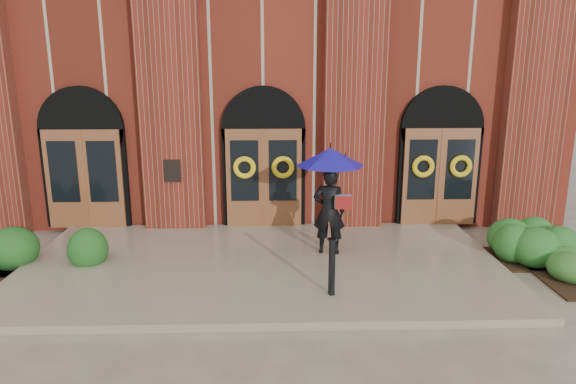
{
  "coord_description": "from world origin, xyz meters",
  "views": [
    {
      "loc": [
        0.24,
        -9.99,
        4.18
      ],
      "look_at": [
        0.56,
        1.0,
        1.46
      ],
      "focal_mm": 32.0,
      "sensor_mm": 36.0,
      "label": 1
    }
  ],
  "objects_px": {
    "man_with_umbrella": "(330,180)",
    "hedge_wall_right": "(500,243)",
    "metal_post": "(332,266)",
    "hedge_wall_left": "(19,247)"
  },
  "relations": [
    {
      "from": "hedge_wall_left",
      "to": "hedge_wall_right",
      "type": "xyz_separation_m",
      "value": [
        10.4,
        0.0,
        -0.02
      ]
    },
    {
      "from": "man_with_umbrella",
      "to": "hedge_wall_left",
      "type": "bearing_deg",
      "value": 10.92
    },
    {
      "from": "hedge_wall_left",
      "to": "metal_post",
      "type": "bearing_deg",
      "value": -16.91
    },
    {
      "from": "man_with_umbrella",
      "to": "hedge_wall_right",
      "type": "xyz_separation_m",
      "value": [
        3.75,
        -0.18,
        -1.38
      ]
    },
    {
      "from": "metal_post",
      "to": "hedge_wall_left",
      "type": "height_order",
      "value": "metal_post"
    },
    {
      "from": "metal_post",
      "to": "hedge_wall_right",
      "type": "height_order",
      "value": "metal_post"
    },
    {
      "from": "man_with_umbrella",
      "to": "hedge_wall_right",
      "type": "relative_size",
      "value": 0.75
    },
    {
      "from": "hedge_wall_left",
      "to": "man_with_umbrella",
      "type": "bearing_deg",
      "value": 1.54
    },
    {
      "from": "man_with_umbrella",
      "to": "hedge_wall_left",
      "type": "height_order",
      "value": "man_with_umbrella"
    },
    {
      "from": "hedge_wall_left",
      "to": "hedge_wall_right",
      "type": "relative_size",
      "value": 1.04
    }
  ]
}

